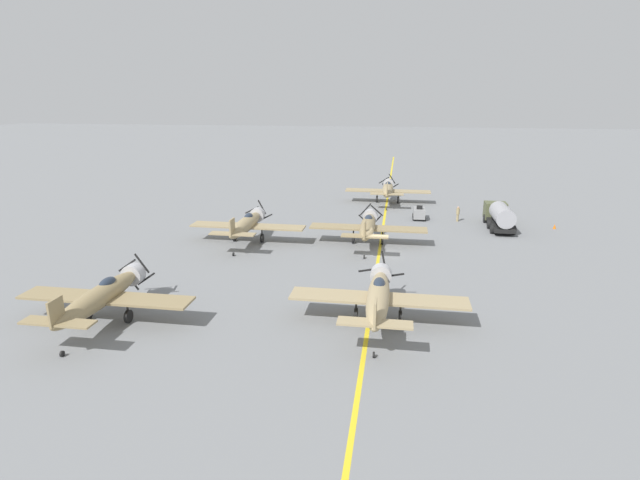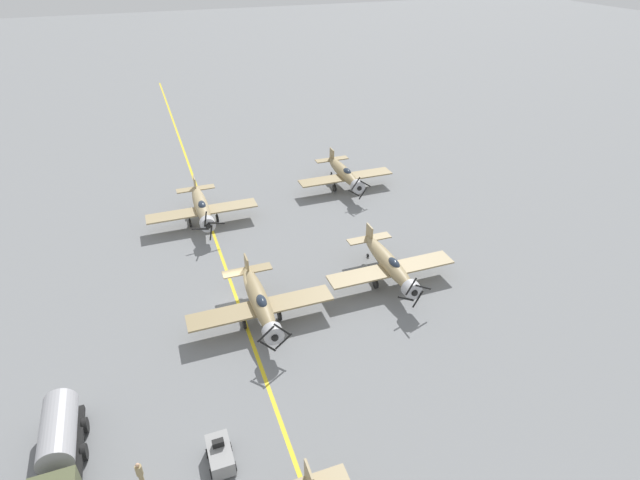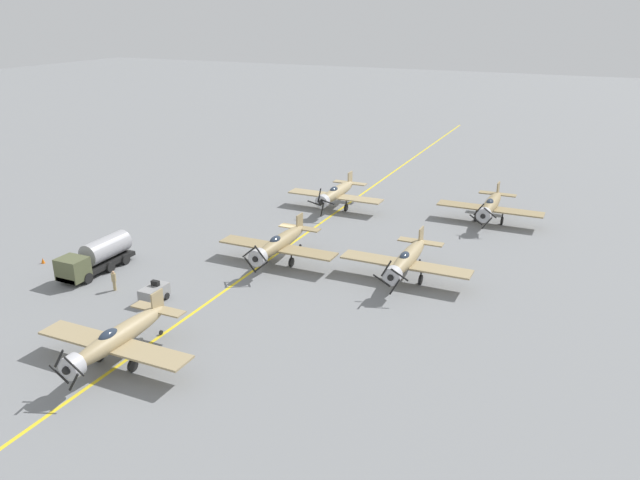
% 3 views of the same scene
% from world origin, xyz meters
% --- Properties ---
extents(ground_plane, '(400.00, 400.00, 0.00)m').
position_xyz_m(ground_plane, '(0.00, 0.00, 0.00)').
color(ground_plane, slate).
extents(taxiway_stripe, '(0.30, 160.00, 0.01)m').
position_xyz_m(taxiway_stripe, '(0.00, 0.00, 0.00)').
color(taxiway_stripe, yellow).
rests_on(taxiway_stripe, ground).
extents(airplane_near_left, '(12.00, 9.98, 3.65)m').
position_xyz_m(airplane_near_left, '(-17.65, -17.71, 2.01)').
color(airplane_near_left, '#937E55').
rests_on(airplane_near_left, ground).
extents(airplane_mid_left, '(12.00, 9.98, 3.65)m').
position_xyz_m(airplane_mid_left, '(-13.80, 2.28, 2.01)').
color(airplane_mid_left, '#9F8A61').
rests_on(airplane_mid_left, ground).
extents(airplane_mid_center, '(12.00, 9.98, 3.65)m').
position_xyz_m(airplane_mid_center, '(-1.33, 3.50, 2.01)').
color(airplane_mid_center, '#968259').
rests_on(airplane_mid_center, ground).
extents(airplane_near_center, '(12.00, 9.98, 3.78)m').
position_xyz_m(airplane_near_center, '(0.60, -14.91, 2.01)').
color(airplane_near_center, tan).
rests_on(airplane_near_center, ground).
extents(fuel_tanker, '(2.68, 8.00, 2.98)m').
position_xyz_m(fuel_tanker, '(13.26, 12.62, 1.51)').
color(fuel_tanker, black).
rests_on(fuel_tanker, ground).
extents(tow_tractor, '(1.57, 2.60, 1.79)m').
position_xyz_m(tow_tractor, '(4.25, 15.48, 0.79)').
color(tow_tractor, gray).
rests_on(tow_tractor, ground).
extents(ground_crew_walking, '(0.40, 0.40, 1.85)m').
position_xyz_m(ground_crew_walking, '(8.88, 15.20, 1.01)').
color(ground_crew_walking, tan).
rests_on(ground_crew_walking, ground).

